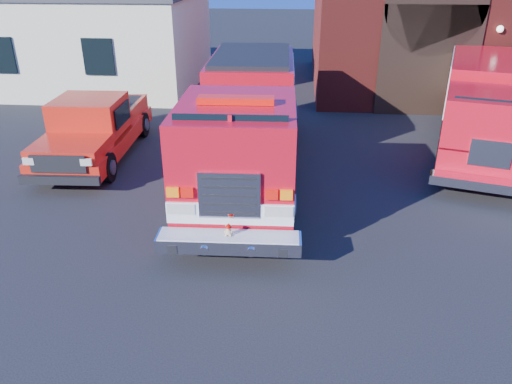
# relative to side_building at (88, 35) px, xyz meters

# --- Properties ---
(ground) EXTENTS (100.00, 100.00, 0.00)m
(ground) POSITION_rel_side_building_xyz_m (9.00, -13.00, -2.20)
(ground) COLOR black
(ground) RESTS_ON ground
(parking_stripe_mid) EXTENTS (0.12, 3.00, 0.01)m
(parking_stripe_mid) POSITION_rel_side_building_xyz_m (15.50, -9.00, -2.20)
(parking_stripe_mid) COLOR yellow
(parking_stripe_mid) RESTS_ON ground
(parking_stripe_far) EXTENTS (0.12, 3.00, 0.01)m
(parking_stripe_far) POSITION_rel_side_building_xyz_m (15.50, -6.00, -2.20)
(parking_stripe_far) COLOR yellow
(parking_stripe_far) RESTS_ON ground
(side_building) EXTENTS (10.20, 8.20, 4.35)m
(side_building) POSITION_rel_side_building_xyz_m (0.00, 0.00, 0.00)
(side_building) COLOR beige
(side_building) RESTS_ON ground
(fire_engine) EXTENTS (2.92, 9.57, 2.93)m
(fire_engine) POSITION_rel_side_building_xyz_m (8.40, -10.20, -0.69)
(fire_engine) COLOR black
(fire_engine) RESTS_ON ground
(pickup_truck) EXTENTS (2.26, 5.78, 1.87)m
(pickup_truck) POSITION_rel_side_building_xyz_m (3.76, -9.32, -1.32)
(pickup_truck) COLOR black
(pickup_truck) RESTS_ON ground
(secondary_truck) EXTENTS (4.65, 8.44, 2.62)m
(secondary_truck) POSITION_rel_side_building_xyz_m (15.54, -7.71, -0.78)
(secondary_truck) COLOR black
(secondary_truck) RESTS_ON ground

